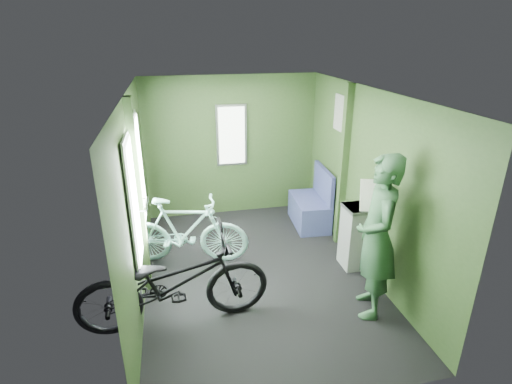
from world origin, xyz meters
TOP-DOWN VIEW (x-y plane):
  - room at (-0.04, 0.04)m, footprint 4.00×4.02m
  - bicycle_black at (-1.04, -0.74)m, footprint 2.03×0.89m
  - bicycle_mint at (-0.88, 0.43)m, footprint 1.76×0.99m
  - passenger at (1.07, -0.95)m, footprint 0.61×0.78m
  - waste_box at (1.26, -0.06)m, footprint 0.25×0.35m
  - bench_seat at (1.15, 1.23)m, footprint 0.55×0.91m

SIDE VIEW (x-z plane):
  - bicycle_black at x=-1.04m, z-range -0.55..0.55m
  - bicycle_mint at x=-0.88m, z-range -0.53..0.53m
  - bench_seat at x=1.15m, z-range -0.19..0.74m
  - waste_box at x=1.26m, z-range 0.00..0.86m
  - passenger at x=1.07m, z-range 0.00..1.82m
  - room at x=-0.04m, z-range 0.28..2.59m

